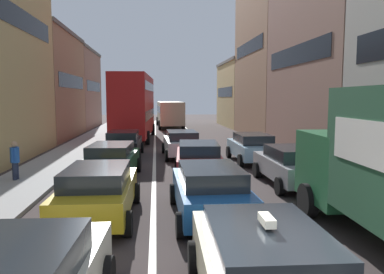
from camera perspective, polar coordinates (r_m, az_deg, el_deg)
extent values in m
cube|color=#969696|center=(25.10, -17.27, -1.71)|extent=(2.60, 64.00, 0.14)
cube|color=silver|center=(24.58, -5.77, -1.78)|extent=(0.16, 60.00, 0.01)
cube|color=silver|center=(24.80, 2.11, -1.68)|extent=(0.16, 60.00, 0.01)
cube|color=black|center=(22.33, -24.44, 15.99)|extent=(0.02, 8.80, 1.10)
cube|color=#9E7556|center=(33.52, -23.85, 7.12)|extent=(7.00, 10.90, 8.53)
cube|color=black|center=(32.62, -17.95, 8.13)|extent=(0.02, 8.80, 1.10)
cube|color=#66605B|center=(33.93, -24.18, 14.58)|extent=(7.20, 10.90, 0.30)
cube|color=#936B5B|center=(44.10, -19.36, 6.82)|extent=(7.00, 10.90, 8.39)
cube|color=black|center=(43.42, -14.84, 7.53)|extent=(0.02, 8.80, 1.10)
cube|color=#66605B|center=(44.40, -19.57, 12.43)|extent=(7.20, 10.90, 0.30)
cube|color=tan|center=(44.37, 9.50, 6.36)|extent=(7.00, 10.90, 7.28)
cube|color=black|center=(43.59, 5.01, 6.90)|extent=(0.02, 8.80, 1.10)
cube|color=#66605B|center=(44.56, 9.58, 11.24)|extent=(7.20, 10.90, 0.30)
cube|color=#9E7556|center=(34.05, 14.51, 11.92)|extent=(7.00, 10.90, 13.86)
cube|color=black|center=(33.11, 8.66, 13.42)|extent=(0.02, 8.80, 1.10)
cube|color=#936B5B|center=(23.89, 23.60, 10.14)|extent=(7.00, 10.90, 10.50)
cube|color=black|center=(22.46, 15.63, 12.05)|extent=(0.02, 8.80, 1.10)
cube|color=#1E5933|center=(11.20, 23.47, -4.28)|extent=(2.49, 2.49, 1.90)
cube|color=black|center=(12.22, 21.00, -1.55)|extent=(2.02, 0.11, 0.70)
cylinder|color=black|center=(11.00, 17.40, -9.32)|extent=(0.34, 0.97, 0.96)
cube|color=#1E2328|center=(5.66, 11.38, -16.00)|extent=(1.65, 2.45, 0.52)
cube|color=#F2EACC|center=(5.53, 11.46, -12.44)|extent=(0.17, 0.44, 0.12)
cylinder|color=black|center=(7.38, 0.32, -18.13)|extent=(0.24, 0.65, 0.64)
cylinder|color=black|center=(7.73, 14.71, -17.18)|extent=(0.24, 0.65, 0.64)
cube|color=#1E2328|center=(5.36, -26.77, -17.86)|extent=(1.69, 2.48, 0.52)
cube|color=#194C8C|center=(10.45, 2.69, -8.78)|extent=(1.84, 4.32, 0.70)
cube|color=#1E2328|center=(10.13, 2.88, -6.00)|extent=(1.61, 2.42, 0.52)
cylinder|color=black|center=(11.85, -2.87, -8.73)|extent=(0.23, 0.64, 0.64)
cylinder|color=black|center=(12.09, 5.96, -8.46)|extent=(0.23, 0.64, 0.64)
cylinder|color=black|center=(9.06, -1.77, -13.44)|extent=(0.23, 0.64, 0.64)
cylinder|color=black|center=(9.37, 9.81, -12.85)|extent=(0.23, 0.64, 0.64)
cube|color=#B29319|center=(10.68, -14.19, -8.62)|extent=(1.87, 4.33, 0.70)
cube|color=#1E2328|center=(10.36, -14.45, -5.90)|extent=(1.63, 2.44, 0.52)
cylinder|color=black|center=(12.34, -17.27, -8.41)|extent=(0.23, 0.64, 0.64)
cylinder|color=black|center=(12.07, -8.62, -8.52)|extent=(0.23, 0.64, 0.64)
cylinder|color=black|center=(9.62, -21.16, -12.68)|extent=(0.23, 0.64, 0.64)
cylinder|color=black|center=(9.28, -9.91, -13.06)|extent=(0.23, 0.64, 0.64)
cube|color=#A51E1E|center=(15.65, 0.99, -3.78)|extent=(2.09, 4.41, 0.70)
cube|color=#1E2328|center=(15.37, 1.03, -1.85)|extent=(1.75, 2.51, 0.52)
cylinder|color=black|center=(17.14, -2.31, -4.11)|extent=(0.26, 0.65, 0.64)
cylinder|color=black|center=(17.22, 3.84, -4.07)|extent=(0.26, 0.65, 0.64)
cylinder|color=black|center=(14.27, -2.45, -6.18)|extent=(0.26, 0.65, 0.64)
cylinder|color=black|center=(14.36, 4.95, -6.12)|extent=(0.26, 0.65, 0.64)
cube|color=#19592D|center=(15.57, -12.24, -3.97)|extent=(2.05, 4.40, 0.70)
cube|color=#1E2328|center=(15.29, -12.42, -2.03)|extent=(1.72, 2.50, 0.52)
cylinder|color=black|center=(17.22, -14.40, -4.25)|extent=(0.26, 0.65, 0.64)
cylinder|color=black|center=(16.93, -8.28, -4.30)|extent=(0.26, 0.65, 0.64)
cylinder|color=black|center=(14.43, -16.84, -6.30)|extent=(0.26, 0.65, 0.64)
cylinder|color=black|center=(14.08, -9.53, -6.43)|extent=(0.26, 0.65, 0.64)
cube|color=silver|center=(21.00, -1.63, -1.26)|extent=(1.95, 4.36, 0.70)
cube|color=#1E2328|center=(20.74, -1.58, 0.21)|extent=(1.67, 2.46, 0.52)
cylinder|color=black|center=(22.42, -4.36, -1.71)|extent=(0.24, 0.65, 0.64)
cylinder|color=black|center=(22.59, 0.31, -1.63)|extent=(0.24, 0.65, 0.64)
cylinder|color=black|center=(19.53, -3.86, -2.86)|extent=(0.24, 0.65, 0.64)
cylinder|color=black|center=(19.73, 1.48, -2.76)|extent=(0.24, 0.65, 0.64)
cube|color=black|center=(21.25, -10.48, -1.27)|extent=(1.88, 4.33, 0.70)
cube|color=#1E2328|center=(20.99, -10.57, 0.18)|extent=(1.63, 2.44, 0.52)
cylinder|color=black|center=(22.85, -12.38, -1.69)|extent=(0.23, 0.64, 0.64)
cylinder|color=black|center=(22.67, -7.76, -1.66)|extent=(0.23, 0.64, 0.64)
cylinder|color=black|center=(19.99, -13.52, -2.81)|extent=(0.23, 0.64, 0.64)
cylinder|color=black|center=(19.78, -8.25, -2.80)|extent=(0.23, 0.64, 0.64)
cube|color=gray|center=(14.74, 14.96, -4.60)|extent=(1.80, 4.30, 0.70)
cube|color=#1E2328|center=(14.46, 15.30, -2.56)|extent=(1.58, 2.41, 0.52)
cylinder|color=black|center=(15.89, 9.95, -5.01)|extent=(0.22, 0.64, 0.64)
cylinder|color=black|center=(16.47, 16.15, -4.76)|extent=(0.22, 0.64, 0.64)
cylinder|color=black|center=(13.16, 13.38, -7.40)|extent=(0.22, 0.64, 0.64)
cylinder|color=black|center=(13.86, 20.65, -6.94)|extent=(0.22, 0.64, 0.64)
cube|color=#759EB7|center=(19.60, 9.17, -1.86)|extent=(1.80, 4.30, 0.70)
cube|color=#1E2328|center=(19.34, 9.35, -0.30)|extent=(1.59, 2.41, 0.52)
cylinder|color=black|center=(20.86, 5.69, -2.31)|extent=(0.22, 0.64, 0.64)
cylinder|color=black|center=(21.29, 10.55, -2.21)|extent=(0.22, 0.64, 0.64)
cylinder|color=black|center=(18.03, 7.51, -3.65)|extent=(0.22, 0.64, 0.64)
cylinder|color=black|center=(18.54, 13.07, -3.49)|extent=(0.22, 0.64, 0.64)
cube|color=#B21919|center=(29.82, -8.86, 2.83)|extent=(3.01, 10.61, 2.40)
cube|color=black|center=(29.81, -8.87, 3.52)|extent=(3.01, 9.98, 0.70)
cube|color=#B21919|center=(29.79, -8.93, 7.21)|extent=(3.01, 10.61, 2.16)
cube|color=black|center=(29.79, -8.94, 7.67)|extent=(3.01, 9.98, 0.64)
cylinder|color=black|center=(33.80, -10.26, 1.13)|extent=(0.35, 1.01, 1.00)
cylinder|color=black|center=(33.57, -6.03, 1.16)|extent=(0.35, 1.01, 1.00)
cylinder|color=black|center=(26.98, -12.17, -0.13)|extent=(0.35, 1.01, 1.00)
cylinder|color=black|center=(26.68, -6.86, -0.10)|extent=(0.35, 1.01, 1.00)
cube|color=#BFB793|center=(42.28, -3.47, 3.82)|extent=(2.78, 10.56, 2.40)
cube|color=black|center=(42.27, -3.48, 4.31)|extent=(2.79, 9.93, 0.70)
cylinder|color=black|center=(46.05, -5.32, 2.49)|extent=(0.33, 1.01, 1.00)
cylinder|color=black|center=(46.20, -2.21, 2.52)|extent=(0.33, 1.01, 1.00)
cylinder|color=black|center=(39.14, -5.00, 1.87)|extent=(0.33, 1.01, 1.00)
cylinder|color=black|center=(39.31, -1.35, 1.91)|extent=(0.33, 1.01, 1.00)
cylinder|color=#262D47|center=(16.08, -25.68, -5.06)|extent=(0.16, 0.16, 0.82)
cylinder|color=#262D47|center=(16.24, -25.41, -4.94)|extent=(0.16, 0.16, 0.82)
cylinder|color=#2659B2|center=(16.05, -25.66, -2.51)|extent=(0.34, 0.34, 0.60)
sphere|color=tan|center=(15.99, -25.73, -1.02)|extent=(0.24, 0.24, 0.24)
cylinder|color=#2659B2|center=(15.85, -26.00, -2.52)|extent=(0.10, 0.10, 0.55)
cylinder|color=#2659B2|center=(16.24, -25.33, -2.29)|extent=(0.10, 0.10, 0.55)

